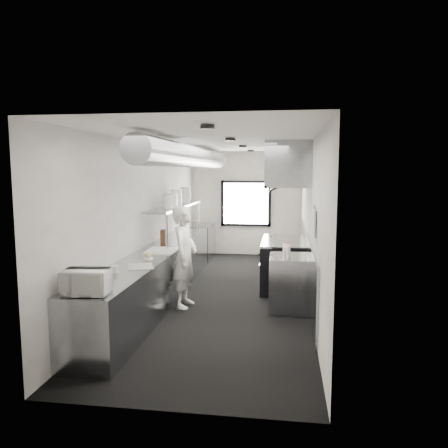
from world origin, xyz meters
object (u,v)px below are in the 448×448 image
(small_plate, at_px, (148,259))
(microwave, at_px, (86,282))
(deli_tub_b, at_px, (114,269))
(squeeze_bottle_d, at_px, (285,249))
(line_cook, at_px, (184,257))
(plate_stack_c, at_px, (176,197))
(cutting_board, at_px, (162,250))
(knife_block, at_px, (163,236))
(squeeze_bottle_a, at_px, (285,255))
(exhaust_hood, at_px, (288,165))
(pass_shelf, at_px, (176,207))
(plate_stack_a, at_px, (168,202))
(bottle_station, at_px, (289,283))
(deli_tub_a, at_px, (94,277))
(squeeze_bottle_c, at_px, (288,250))
(squeeze_bottle_b, at_px, (287,252))
(plate_stack_b, at_px, (172,200))
(far_work_table, at_px, (199,242))
(range, at_px, (283,264))
(plate_stack_d, at_px, (185,195))
(squeeze_bottle_e, at_px, (287,248))
(prep_counter, at_px, (158,275))

(small_plate, bearing_deg, microwave, -92.38)
(deli_tub_b, height_order, squeeze_bottle_d, squeeze_bottle_d)
(line_cook, distance_m, plate_stack_c, 2.16)
(cutting_board, bearing_deg, knife_block, 104.09)
(squeeze_bottle_a, bearing_deg, exhaust_hood, 88.93)
(exhaust_hood, relative_size, pass_shelf, 0.73)
(knife_block, height_order, plate_stack_a, plate_stack_a)
(line_cook, distance_m, plate_stack_a, 1.54)
(exhaust_hood, bearing_deg, plate_stack_c, 170.11)
(bottle_station, relative_size, deli_tub_b, 6.76)
(deli_tub_a, bearing_deg, exhaust_hood, 54.12)
(plate_stack_c, height_order, squeeze_bottle_d, plate_stack_c)
(cutting_board, bearing_deg, plate_stack_a, 97.37)
(pass_shelf, relative_size, microwave, 6.36)
(squeeze_bottle_c, bearing_deg, deli_tub_b, -147.08)
(pass_shelf, distance_m, plate_stack_c, 0.22)
(squeeze_bottle_b, bearing_deg, plate_stack_b, 145.97)
(far_work_table, bearing_deg, deli_tub_b, -91.14)
(knife_block, bearing_deg, range, -3.28)
(small_plate, distance_m, squeeze_bottle_c, 2.28)
(deli_tub_a, relative_size, plate_stack_d, 0.38)
(exhaust_hood, distance_m, squeeze_bottle_b, 2.10)
(far_work_table, relative_size, plate_stack_a, 4.82)
(knife_block, xyz_separation_m, squeeze_bottle_c, (2.42, -1.04, -0.03))
(range, height_order, plate_stack_a, plate_stack_a)
(far_work_table, height_order, deli_tub_b, deli_tub_b)
(microwave, distance_m, deli_tub_b, 1.06)
(exhaust_hood, height_order, bottle_station, exhaust_hood)
(deli_tub_a, xyz_separation_m, squeeze_bottle_e, (2.44, 2.23, 0.03))
(small_plate, height_order, squeeze_bottle_e, squeeze_bottle_e)
(exhaust_hood, bearing_deg, range, 180.00)
(exhaust_hood, xyz_separation_m, squeeze_bottle_b, (0.01, -1.56, -1.40))
(small_plate, distance_m, squeeze_bottle_a, 2.15)
(exhaust_hood, bearing_deg, pass_shelf, 172.53)
(microwave, distance_m, cutting_board, 2.70)
(exhaust_hood, distance_m, plate_stack_a, 2.40)
(plate_stack_c, bearing_deg, prep_counter, -88.02)
(plate_stack_c, relative_size, squeeze_bottle_d, 1.77)
(exhaust_hood, distance_m, microwave, 4.75)
(line_cook, bearing_deg, plate_stack_c, 21.99)
(line_cook, relative_size, squeeze_bottle_a, 10.60)
(bottle_station, height_order, squeeze_bottle_d, squeeze_bottle_d)
(prep_counter, bearing_deg, plate_stack_c, 91.98)
(cutting_board, relative_size, plate_stack_b, 2.28)
(microwave, bearing_deg, small_plate, 81.32)
(far_work_table, relative_size, squeeze_bottle_b, 6.34)
(pass_shelf, distance_m, line_cook, 1.99)
(cutting_board, bearing_deg, squeeze_bottle_d, 0.26)
(pass_shelf, bearing_deg, squeeze_bottle_a, -41.95)
(microwave, height_order, squeeze_bottle_b, microwave)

